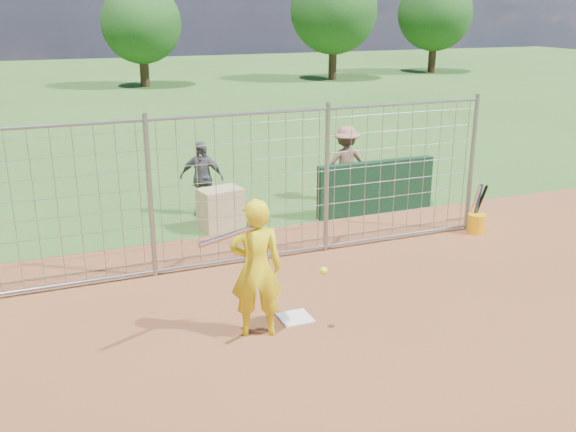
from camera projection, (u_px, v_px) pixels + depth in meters
name	position (u px, v px, depth m)	size (l,w,h in m)	color
ground	(290.00, 312.00, 9.02)	(100.00, 100.00, 0.00)	#2D591E
home_plate	(295.00, 318.00, 8.84)	(0.43, 0.43, 0.02)	silver
dugout_wall	(376.00, 187.00, 13.24)	(2.60, 0.20, 1.10)	#11381E
batter	(256.00, 268.00, 8.15)	(0.68, 0.44, 1.85)	yellow
bystander_b	(202.00, 178.00, 13.08)	(0.91, 0.38, 1.55)	#55555A
bystander_c	(346.00, 163.00, 14.12)	(1.07, 0.61, 1.65)	#986453
equipment_bin	(221.00, 209.00, 12.32)	(0.80, 0.55, 0.80)	tan
equipment_in_play	(252.00, 245.00, 7.70)	(1.66, 0.42, 0.67)	silver
bucket_with_bats	(476.00, 221.00, 12.12)	(0.34, 0.39, 0.97)	#FFAA0D
backstop_fence	(243.00, 191.00, 10.39)	(9.08, 0.08, 2.60)	gray
tree_line	(143.00, 15.00, 33.77)	(44.66, 6.72, 6.48)	#3F2B19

